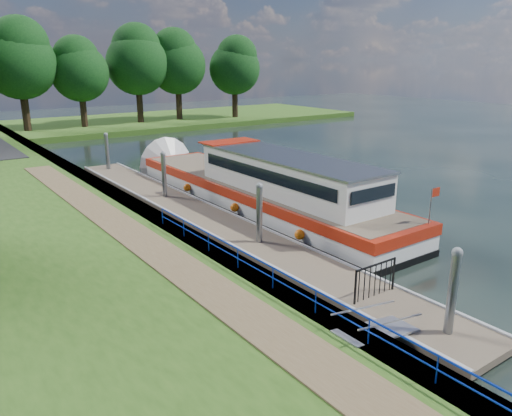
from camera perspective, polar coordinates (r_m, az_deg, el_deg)
ground at (r=15.84m, az=19.36°, el=-13.74°), size 160.00×160.00×0.00m
bank_edge at (r=25.31m, az=-13.08°, el=-0.78°), size 1.10×90.00×0.78m
far_bank at (r=64.41m, az=-14.13°, el=9.44°), size 60.00×18.00×0.60m
footpath at (r=18.42m, az=-9.87°, el=-5.85°), size 1.60×40.00×0.05m
blue_fence at (r=15.15m, az=4.27°, el=-8.61°), size 0.04×18.04×0.72m
pontoon at (r=24.71m, az=-5.78°, el=-1.34°), size 2.50×30.00×0.56m
mooring_piles at (r=24.40m, az=-5.85°, el=1.11°), size 0.30×27.30×3.55m
gangway at (r=14.48m, az=13.58°, el=-13.40°), size 2.58×1.00×0.92m
gate_panel at (r=16.49m, az=13.50°, el=-7.50°), size 1.85×0.05×1.15m
barge at (r=27.17m, az=-0.38°, el=2.38°), size 4.36×21.15×4.78m
horizon_trees at (r=57.02m, az=-26.57°, el=15.10°), size 54.38×10.03×12.87m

